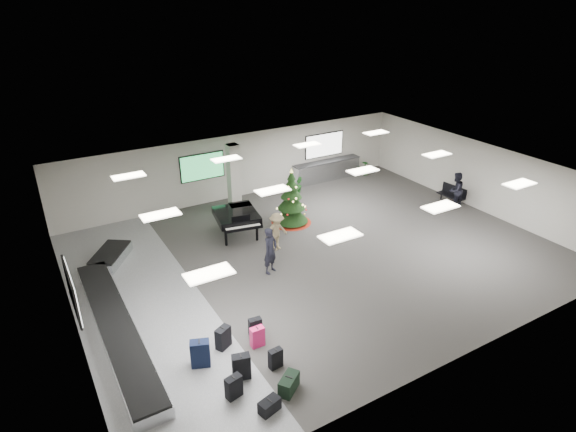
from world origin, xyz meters
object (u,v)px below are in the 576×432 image
service_counter (327,170)px  pink_suitcase (257,337)px  grand_piano (237,217)px  baggage_carousel (115,311)px  christmas_tree (291,205)px  bench (453,194)px  potted_plant_right (365,168)px  traveler_a (270,251)px  traveler_bench (455,190)px  potted_plant_left (298,185)px  traveler_b (277,232)px

service_counter → pink_suitcase: service_counter is taller
grand_piano → service_counter: bearing=37.3°
baggage_carousel → service_counter: 14.50m
christmas_tree → grand_piano: christmas_tree is taller
baggage_carousel → bench: 16.35m
grand_piano → bench: grand_piano is taller
grand_piano → potted_plant_right: size_ratio=3.06×
grand_piano → traveler_a: 3.29m
pink_suitcase → bench: 13.79m
christmas_tree → bench: bearing=-14.9°
service_counter → christmas_tree: christmas_tree is taller
traveler_bench → potted_plant_right: size_ratio=2.22×
service_counter → potted_plant_left: size_ratio=5.03×
baggage_carousel → traveler_bench: traveler_bench is taller
baggage_carousel → traveler_bench: (15.98, 0.55, 0.67)m
potted_plant_right → service_counter: bearing=169.0°
potted_plant_left → christmas_tree: bearing=-126.5°
traveler_a → traveler_b: (1.05, 1.39, -0.10)m
pink_suitcase → bench: bearing=19.2°
christmas_tree → traveler_b: christmas_tree is taller
baggage_carousel → traveler_b: (6.64, 1.25, 0.58)m
traveler_a → potted_plant_left: bearing=24.2°
traveler_b → potted_plant_right: traveler_b is taller
traveler_a → christmas_tree: bearing=22.1°
bench → baggage_carousel: bearing=179.2°
service_counter → grand_piano: (-7.07, -3.58, 0.34)m
service_counter → traveler_b: bearing=-138.5°
pink_suitcase → potted_plant_right: 15.43m
traveler_b → potted_plant_left: 6.18m
grand_piano → traveler_a: size_ratio=1.36×
bench → traveler_a: traveler_a is taller
pink_suitcase → grand_piano: (2.49, 6.69, 0.57)m
service_counter → grand_piano: bearing=-153.1°
service_counter → pink_suitcase: bearing=-132.9°
potted_plant_right → pink_suitcase: bearing=-140.5°
service_counter → bench: service_counter is taller
traveler_b → pink_suitcase: bearing=-136.9°
pink_suitcase → traveler_b: size_ratio=0.41×
baggage_carousel → pink_suitcase: bearing=-47.1°
christmas_tree → baggage_carousel: bearing=-159.9°
traveler_b → potted_plant_left: traveler_b is taller
christmas_tree → traveler_bench: christmas_tree is taller
service_counter → pink_suitcase: size_ratio=6.21×
traveler_b → potted_plant_left: (3.93, 4.75, -0.39)m
baggage_carousel → pink_suitcase: (3.29, -3.54, 0.10)m
baggage_carousel → christmas_tree: bearing=20.1°
grand_piano → bench: 10.77m
bench → potted_plant_right: bearing=97.7°
pink_suitcase → traveler_b: traveler_b is taller
traveler_b → potted_plant_right: 9.93m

